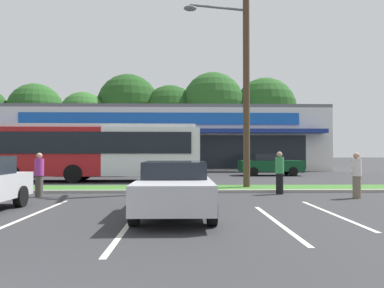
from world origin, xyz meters
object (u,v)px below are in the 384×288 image
at_px(utility_pole, 244,57).
at_px(car_2, 270,164).
at_px(city_bus, 95,151).
at_px(pedestrian_near_bench, 280,173).
at_px(car_3, 99,166).
at_px(pedestrian_mid, 357,175).
at_px(car_1, 175,187).
at_px(pedestrian_by_pole, 39,175).

height_order(utility_pole, car_2, utility_pole).
height_order(city_bus, car_2, city_bus).
distance_m(city_bus, pedestrian_near_bench, 11.30).
bearing_deg(pedestrian_near_bench, car_3, -65.02).
bearing_deg(city_bus, car_2, 23.07).
bearing_deg(car_3, pedestrian_mid, -47.12).
distance_m(city_bus, car_1, 12.64).
height_order(car_2, pedestrian_near_bench, pedestrian_near_bench).
bearing_deg(car_2, pedestrian_mid, -89.95).
bearing_deg(car_3, city_bus, -80.20).
xyz_separation_m(car_1, car_2, (6.48, 16.71, 0.06)).
bearing_deg(utility_pole, car_2, 70.71).
relative_size(car_2, pedestrian_near_bench, 2.65).
bearing_deg(utility_pole, city_bus, 147.21).
xyz_separation_m(city_bus, car_2, (11.34, 5.09, -0.97)).
bearing_deg(pedestrian_mid, pedestrian_near_bench, -169.83).
bearing_deg(car_2, utility_pole, -109.29).
xyz_separation_m(car_1, pedestrian_near_bench, (4.06, 4.74, 0.11)).
distance_m(car_1, car_3, 17.43).
xyz_separation_m(car_1, pedestrian_mid, (6.49, 3.35, 0.09)).
distance_m(city_bus, car_3, 5.04).
distance_m(car_3, pedestrian_mid, 17.91).
xyz_separation_m(utility_pole, car_2, (3.54, 10.12, -5.16)).
bearing_deg(utility_pole, pedestrian_by_pole, -161.97).
xyz_separation_m(car_3, pedestrian_mid, (12.19, -13.13, 0.11)).
bearing_deg(pedestrian_by_pole, car_3, -28.54).
height_order(utility_pole, pedestrian_near_bench, utility_pole).
height_order(car_1, pedestrian_near_bench, pedestrian_near_bench).
xyz_separation_m(city_bus, pedestrian_by_pole, (-0.25, -7.64, -0.94)).
bearing_deg(pedestrian_by_pole, city_bus, -33.11).
bearing_deg(pedestrian_near_bench, city_bus, -52.41).
bearing_deg(utility_pole, car_3, 131.16).
bearing_deg(pedestrian_by_pole, pedestrian_mid, -124.34).
distance_m(car_1, pedestrian_by_pole, 6.47).
bearing_deg(pedestrian_near_bench, car_1, 34.70).
distance_m(car_3, pedestrian_near_bench, 15.26).
distance_m(car_2, pedestrian_by_pole, 17.22).
relative_size(city_bus, car_3, 2.74).
bearing_deg(car_1, utility_pole, 155.97).
height_order(utility_pole, pedestrian_by_pole, utility_pole).
distance_m(car_2, car_3, 12.18).
bearing_deg(city_bus, car_1, -68.43).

